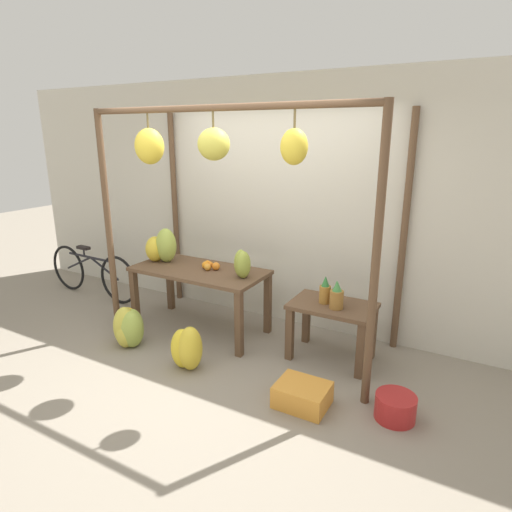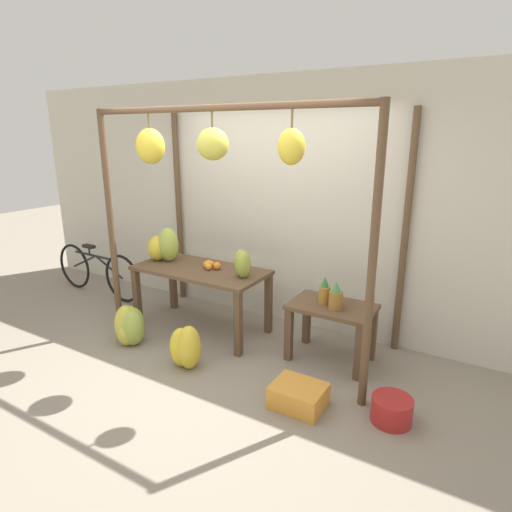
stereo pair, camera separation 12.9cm
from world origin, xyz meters
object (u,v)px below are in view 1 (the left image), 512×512
pineapple_cluster (333,295)px  papaya_pile (242,264)px  blue_bucket (395,407)px  parked_bicycle (92,272)px  banana_pile_on_table (161,247)px  banana_pile_ground_right (187,348)px  fruit_crate_white (302,395)px  orange_pile (210,265)px  banana_pile_ground_left (129,328)px

pineapple_cluster → papaya_pile: size_ratio=0.94×
blue_bucket → parked_bicycle: size_ratio=0.19×
pineapple_cluster → banana_pile_on_table: bearing=-179.3°
pineapple_cluster → banana_pile_ground_right: size_ratio=0.63×
fruit_crate_white → banana_pile_ground_right: bearing=180.0°
orange_pile → fruit_crate_white: bearing=-28.9°
banana_pile_ground_left → orange_pile: bearing=53.5°
orange_pile → papaya_pile: (0.47, -0.08, 0.11)m
banana_pile_ground_right → fruit_crate_white: banana_pile_ground_right is taller
banana_pile_on_table → parked_bicycle: 1.50m
pineapple_cluster → fruit_crate_white: pineapple_cluster is taller
fruit_crate_white → banana_pile_ground_left: bearing=177.8°
banana_pile_on_table → banana_pile_ground_right: 1.41m
papaya_pile → blue_bucket: bearing=-17.5°
pineapple_cluster → parked_bicycle: bearing=178.5°
banana_pile_ground_left → fruit_crate_white: (2.03, -0.08, -0.10)m
parked_bicycle → papaya_pile: 2.56m
banana_pile_on_table → banana_pile_ground_right: bearing=-39.6°
banana_pile_on_table → blue_bucket: 3.02m
pineapple_cluster → banana_pile_ground_left: 2.17m
orange_pile → papaya_pile: papaya_pile is taller
blue_bucket → parked_bicycle: bearing=170.6°
banana_pile_ground_right → fruit_crate_white: 1.20m
parked_bicycle → papaya_pile: size_ratio=5.66×
banana_pile_ground_right → parked_bicycle: 2.49m
banana_pile_on_table → blue_bucket: banana_pile_on_table is taller
orange_pile → fruit_crate_white: (1.48, -0.82, -0.68)m
banana_pile_ground_right → pineapple_cluster: bearing=35.0°
blue_bucket → papaya_pile: bearing=162.5°
banana_pile_ground_left → papaya_pile: 1.39m
blue_bucket → orange_pile: bearing=164.1°
fruit_crate_white → parked_bicycle: bearing=165.7°
banana_pile_ground_right → blue_bucket: (1.91, 0.19, -0.11)m
blue_bucket → parked_bicycle: 4.29m
orange_pile → blue_bucket: 2.38m
orange_pile → banana_pile_ground_left: orange_pile is taller
banana_pile_on_table → papaya_pile: 1.12m
blue_bucket → banana_pile_on_table: bearing=168.4°
banana_pile_ground_left → blue_bucket: 2.75m
banana_pile_on_table → banana_pile_ground_left: banana_pile_on_table is taller
parked_bicycle → blue_bucket: bearing=-9.4°
pineapple_cluster → fruit_crate_white: bearing=-86.7°
fruit_crate_white → parked_bicycle: size_ratio=0.26×
banana_pile_ground_right → papaya_pile: 1.01m
fruit_crate_white → parked_bicycle: 3.64m
banana_pile_ground_left → blue_bucket: size_ratio=1.37×
banana_pile_ground_left → blue_bucket: (2.74, 0.12, -0.10)m
banana_pile_on_table → fruit_crate_white: (2.13, -0.78, -0.82)m
banana_pile_on_table → fruit_crate_white: banana_pile_on_table is taller
orange_pile → parked_bicycle: 2.08m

